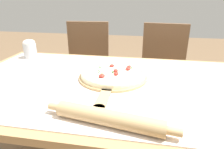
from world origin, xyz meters
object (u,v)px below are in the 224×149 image
object	(u,v)px
chair_left	(87,64)
flour_cup	(30,49)
pizza	(113,73)
rolling_pin	(109,118)
pizza_peel	(112,78)
chair_right	(162,69)

from	to	relation	value
chair_left	flour_cup	bearing A→B (deg)	-119.11
pizza	rolling_pin	world-z (taller)	rolling_pin
pizza	rolling_pin	xyz separation A→B (m)	(0.05, -0.39, 0.00)
pizza_peel	chair_right	xyz separation A→B (m)	(0.31, 0.78, -0.21)
pizza_peel	chair_left	distance (m)	0.89
pizza_peel	pizza	world-z (taller)	pizza
pizza_peel	chair_right	bearing A→B (deg)	68.44
pizza_peel	pizza	distance (m)	0.03
pizza	chair_right	bearing A→B (deg)	67.97
rolling_pin	chair_right	world-z (taller)	chair_right
chair_left	chair_right	distance (m)	0.68
chair_right	flour_cup	xyz separation A→B (m)	(-0.91, -0.51, 0.27)
flour_cup	chair_left	bearing A→B (deg)	65.32
pizza	chair_right	world-z (taller)	chair_right
chair_left	chair_right	world-z (taller)	same
chair_right	chair_left	bearing A→B (deg)	-175.49
pizza_peel	rolling_pin	world-z (taller)	rolling_pin
chair_right	flour_cup	distance (m)	1.08
chair_right	flour_cup	bearing A→B (deg)	-146.55
pizza	flour_cup	size ratio (longest dim) A/B	2.67
pizza_peel	rolling_pin	bearing A→B (deg)	-81.66
pizza_peel	chair_left	xyz separation A→B (m)	(-0.37, 0.78, -0.21)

